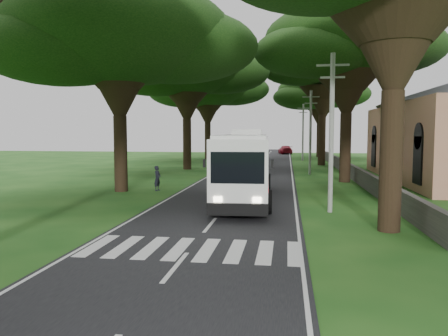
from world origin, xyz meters
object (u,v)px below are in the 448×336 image
(pole_near, at_px, (331,130))
(distant_car_c, at_px, (285,150))
(pedestrian, at_px, (157,178))
(pole_far, at_px, (303,131))
(distant_car_a, at_px, (254,159))
(coach_bus, at_px, (245,165))
(pole_mid, at_px, (310,131))
(distant_car_b, at_px, (259,155))

(pole_near, xyz_separation_m, distant_car_c, (-2.50, 58.83, -3.40))
(pedestrian, bearing_deg, distant_car_c, 2.28)
(pole_far, xyz_separation_m, distant_car_a, (-6.32, -7.57, -3.55))
(coach_bus, bearing_deg, pole_far, 80.04)
(pole_mid, xyz_separation_m, distant_car_a, (-6.32, 12.43, -3.55))
(distant_car_c, bearing_deg, pedestrian, 71.98)
(pedestrian, bearing_deg, coach_bus, -104.48)
(pole_near, xyz_separation_m, pole_mid, (0.00, 20.00, 0.00))
(distant_car_a, relative_size, pedestrian, 2.03)
(pole_near, distance_m, distant_car_a, 33.23)
(pole_near, height_order, pole_far, same)
(distant_car_b, bearing_deg, pole_mid, -85.56)
(distant_car_a, bearing_deg, coach_bus, 87.14)
(pole_mid, height_order, pedestrian, pole_mid)
(pole_mid, distance_m, pole_far, 20.00)
(pole_mid, height_order, distant_car_a, pole_mid)
(distant_car_b, xyz_separation_m, pedestrian, (-4.80, -34.88, 0.16))
(pole_near, xyz_separation_m, pedestrian, (-11.10, 6.62, -3.31))
(pole_near, relative_size, pole_mid, 1.00)
(pole_near, relative_size, coach_bus, 0.60)
(coach_bus, xyz_separation_m, pedestrian, (-6.40, 3.14, -1.24))
(pole_mid, bearing_deg, pole_near, -90.00)
(pole_near, xyz_separation_m, coach_bus, (-4.70, 3.48, -2.07))
(distant_car_c, bearing_deg, pole_mid, 85.02)
(pole_far, distance_m, coach_bus, 36.88)
(distant_car_b, relative_size, distant_car_c, 0.80)
(distant_car_a, bearing_deg, distant_car_b, -96.20)
(pole_mid, relative_size, coach_bus, 0.60)
(pole_near, distance_m, distant_car_b, 42.11)
(coach_bus, bearing_deg, pole_near, -39.13)
(pole_mid, distance_m, distant_car_a, 14.39)
(coach_bus, relative_size, pedestrian, 7.71)
(pole_mid, bearing_deg, coach_bus, -105.89)
(distant_car_a, bearing_deg, pole_far, -135.93)
(pole_far, distance_m, distant_car_a, 10.48)
(coach_bus, bearing_deg, distant_car_a, 90.58)
(pole_far, distance_m, pedestrian, 35.34)
(distant_car_c, bearing_deg, distant_car_a, 73.10)
(distant_car_a, height_order, pedestrian, pedestrian)
(distant_car_b, relative_size, pedestrian, 2.36)
(pole_near, distance_m, distant_car_c, 58.98)
(pole_far, relative_size, distant_car_b, 1.95)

